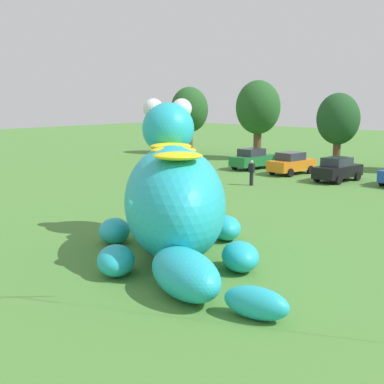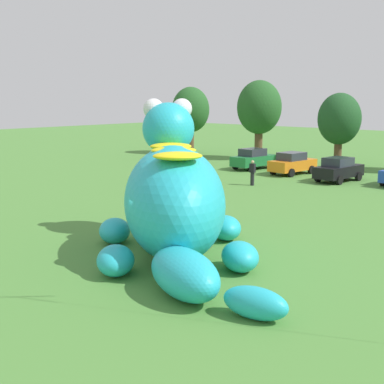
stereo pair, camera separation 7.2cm
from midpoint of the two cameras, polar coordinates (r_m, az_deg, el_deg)
ground_plane at (r=18.64m, az=-1.80°, el=-8.41°), size 160.00×160.00×0.00m
giant_inflatable_creature at (r=19.80m, az=-1.98°, el=-0.86°), size 10.86×8.39×5.88m
car_green at (r=44.43m, az=6.45°, el=3.57°), size 2.16×4.21×1.72m
car_orange at (r=41.89m, az=10.57°, el=3.06°), size 2.25×4.25×1.72m
car_black at (r=39.08m, az=15.30°, el=2.36°), size 2.18×4.22×1.72m
tree_far_left at (r=56.07m, az=-0.32°, el=8.78°), size 3.92×3.92×6.96m
tree_left at (r=51.30m, az=7.07°, el=8.95°), size 4.22×4.22×7.49m
tree_mid_left at (r=45.74m, az=15.38°, el=7.53°), size 3.53×3.53×6.26m
spectator_near_inflatable at (r=36.19m, az=6.36°, el=2.05°), size 0.38×0.26×1.71m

